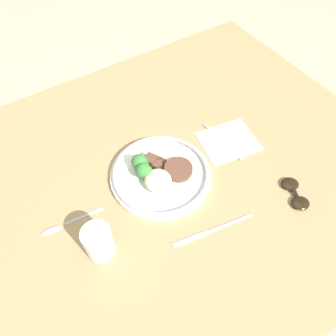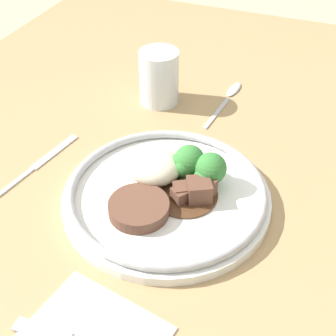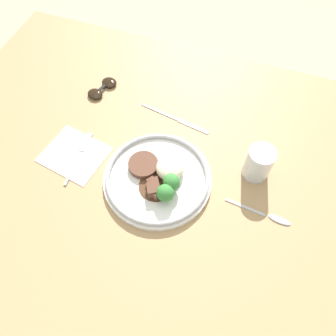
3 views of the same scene
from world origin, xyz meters
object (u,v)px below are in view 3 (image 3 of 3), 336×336
Objects in this scene: fork at (81,153)px; sunglasses at (102,88)px; knife at (177,119)px; spoon at (271,217)px; juice_glass at (258,164)px; plate at (159,178)px.

sunglasses reaches higher than fork.
spoon is at bearing -24.34° from knife.
sunglasses is (-0.05, 0.24, 0.00)m from fork.
sunglasses reaches higher than knife.
plate is at bearing -154.80° from juice_glass.
plate is 2.45× the size of sunglasses.
plate reaches higher than fork.
plate reaches higher than sunglasses.
juice_glass reaches higher than spoon.
spoon is 1.46× the size of sunglasses.
juice_glass is (0.23, 0.11, 0.03)m from plate.
spoon is at bearing -60.30° from juice_glass.
fork is at bearing -126.73° from knife.
juice_glass is 0.47m from fork.
plate is at bearing -22.20° from sunglasses.
knife is at bearing 95.71° from plate.
juice_glass is 0.83× the size of sunglasses.
spoon is (0.06, -0.11, -0.04)m from juice_glass.
fork and spoon have the same top height.
juice_glass reaches higher than fork.
fork reaches higher than knife.
sunglasses is (-0.57, 0.25, 0.01)m from spoon.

